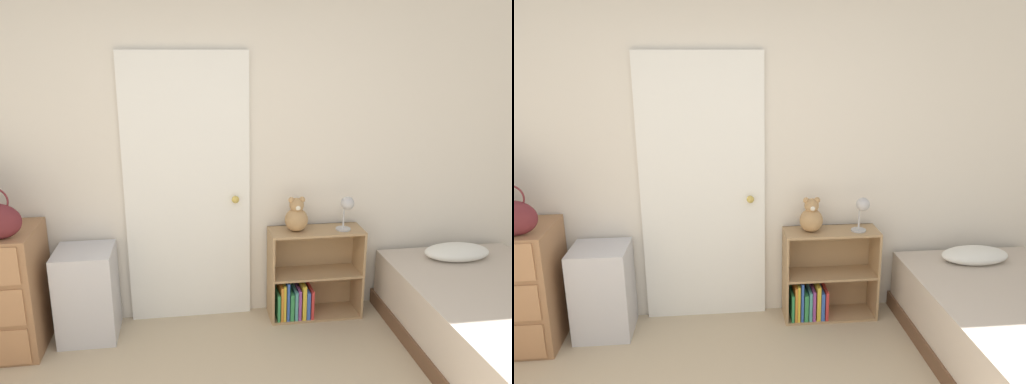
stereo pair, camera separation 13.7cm
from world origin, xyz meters
The scene contains 7 objects.
wall_back centered at (0.00, 2.21, 1.27)m, with size 10.00×0.06×2.55m.
door_closed centered at (-0.11, 2.16, 1.01)m, with size 0.92×0.09×2.02m.
storage_bin centered at (-0.86, 1.96, 0.33)m, with size 0.40×0.39×0.67m.
bookshelf centered at (0.78, 2.03, 0.28)m, with size 0.72×0.27×0.71m.
teddy_bear centered at (0.68, 2.03, 0.82)m, with size 0.17×0.17×0.27m.
desk_lamp centered at (1.06, 1.99, 0.90)m, with size 0.13×0.12×0.26m.
bed centered at (1.92, 1.20, 0.24)m, with size 1.13×1.94×0.58m.
Camera 1 is at (-0.13, -1.43, 2.01)m, focal length 35.00 mm.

